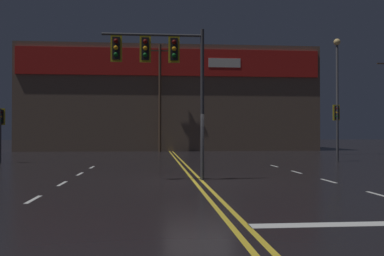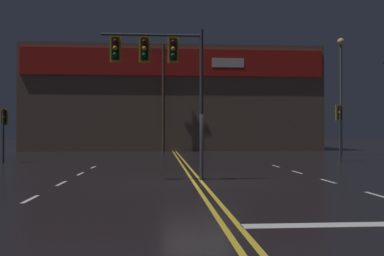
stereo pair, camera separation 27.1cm
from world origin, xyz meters
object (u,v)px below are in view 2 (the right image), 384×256
(traffic_signal_median, at_px, (159,61))
(traffic_signal_corner_northeast, at_px, (340,120))
(streetlight_near_right, at_px, (341,80))
(traffic_signal_corner_northwest, at_px, (4,123))

(traffic_signal_median, relative_size, traffic_signal_corner_northeast, 1.60)
(traffic_signal_corner_northeast, relative_size, streetlight_near_right, 0.37)
(traffic_signal_corner_northeast, relative_size, traffic_signal_corner_northwest, 1.10)
(traffic_signal_median, xyz_separation_m, streetlight_near_right, (14.89, 18.04, 1.64))
(traffic_signal_median, height_order, traffic_signal_corner_northwest, traffic_signal_median)
(traffic_signal_median, distance_m, traffic_signal_corner_northwest, 14.02)
(traffic_signal_corner_northwest, xyz_separation_m, streetlight_near_right, (24.19, 7.77, 3.73))
(traffic_signal_median, distance_m, traffic_signal_corner_northeast, 15.15)
(traffic_signal_corner_northwest, bearing_deg, streetlight_near_right, 17.80)
(traffic_signal_corner_northeast, height_order, traffic_signal_corner_northwest, traffic_signal_corner_northeast)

